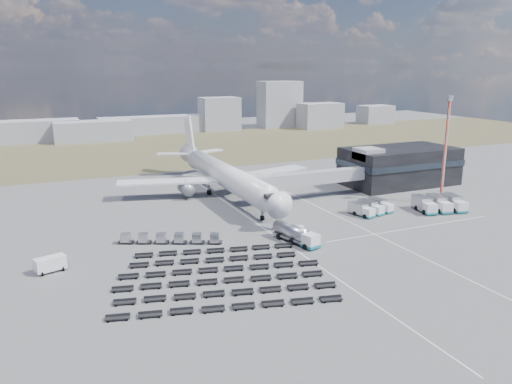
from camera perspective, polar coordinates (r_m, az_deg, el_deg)
name	(u,v)px	position (r m, az deg, el deg)	size (l,w,h in m)	color
ground	(282,233)	(97.15, 2.96, -4.69)	(420.00, 420.00, 0.00)	#565659
grass_strip	(154,149)	(198.84, -11.59, 4.81)	(420.00, 90.00, 0.01)	brown
lane_markings	(317,222)	(104.18, 7.02, -3.46)	(47.12, 110.00, 0.01)	silver
terminal	(399,165)	(141.15, 16.01, 2.96)	(30.40, 16.40, 11.00)	black
jet_bridge	(303,179)	(120.39, 5.34, 1.48)	(30.30, 3.80, 7.05)	#939399
airliner	(223,174)	(124.42, -3.77, 2.04)	(51.59, 64.53, 17.62)	white
skyline	(123,121)	(238.46, -14.94, 7.84)	(295.60, 27.42, 23.85)	#9698A4
fuel_tanker	(296,234)	(91.49, 4.57, -4.84)	(5.15, 10.50, 3.29)	white
pushback_tug	(295,230)	(96.53, 4.51, -4.38)	(3.26, 1.83, 1.47)	white
utility_van	(50,264)	(85.33, -22.45, -7.66)	(4.57, 2.07, 2.42)	white
catering_truck	(268,186)	(128.87, 1.37, 0.73)	(3.99, 6.45, 2.76)	white
service_trucks_near	(371,207)	(112.22, 12.98, -1.71)	(9.36, 7.83, 2.50)	white
service_trucks_far	(439,204)	(118.51, 20.20, -1.26)	(11.29, 9.50, 3.00)	white
uld_row	(170,238)	(92.40, -9.78, -5.22)	(17.86, 9.32, 1.72)	black
baggage_dollies	(219,275)	(77.40, -4.22, -9.49)	(35.00, 29.33, 0.73)	black
floodlight_mast	(445,150)	(124.06, 20.81, 4.51)	(2.37, 1.93, 24.99)	red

